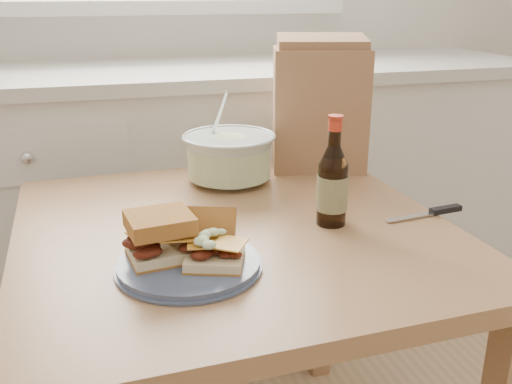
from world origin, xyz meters
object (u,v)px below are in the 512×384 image
object	(u,v)px
plate	(189,264)
dining_table	(235,272)
coleslaw_bowl	(229,159)
paper_bag	(319,109)
beer_bottle	(332,184)

from	to	relation	value
plate	dining_table	bearing A→B (deg)	52.73
coleslaw_bowl	paper_bag	xyz separation A→B (m)	(0.26, 0.06, 0.10)
plate	paper_bag	world-z (taller)	paper_bag
coleslaw_bowl	dining_table	bearing A→B (deg)	-101.80
dining_table	beer_bottle	distance (m)	0.28
dining_table	coleslaw_bowl	size ratio (longest dim) A/B	3.84
plate	paper_bag	xyz separation A→B (m)	(0.44, 0.50, 0.15)
plate	beer_bottle	world-z (taller)	beer_bottle
dining_table	paper_bag	size ratio (longest dim) A/B	2.82
plate	coleslaw_bowl	size ratio (longest dim) A/B	1.07
coleslaw_bowl	beer_bottle	world-z (taller)	coleslaw_bowl
dining_table	plate	distance (m)	0.23
dining_table	coleslaw_bowl	bearing A→B (deg)	76.51
dining_table	paper_bag	bearing A→B (deg)	44.79
dining_table	coleslaw_bowl	xyz separation A→B (m)	(0.06, 0.28, 0.17)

